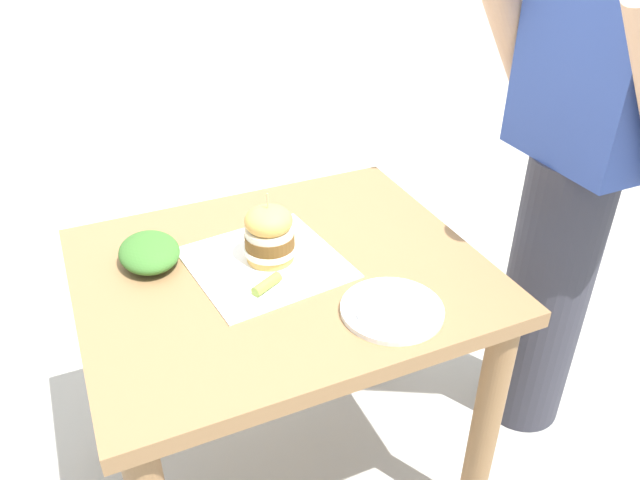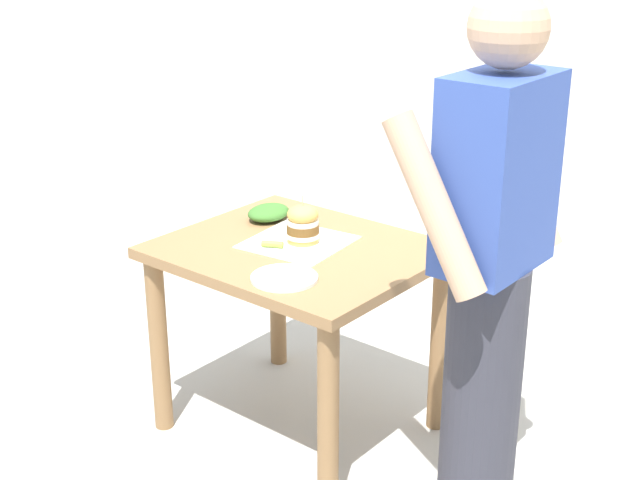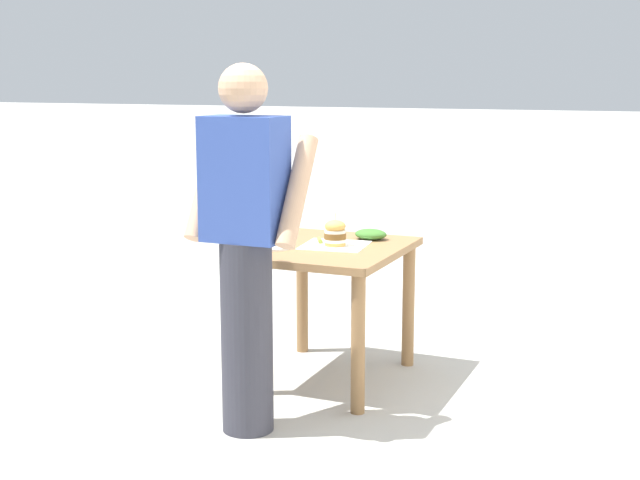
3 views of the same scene
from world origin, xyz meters
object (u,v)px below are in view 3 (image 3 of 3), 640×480
Objects in this scene: pickle_spear at (320,240)px; side_plate_with_forks at (272,246)px; patio_table at (327,272)px; side_salad at (371,234)px; sandwich at (335,233)px; diner_across_table at (246,244)px.

pickle_spear is 0.28m from side_plate_with_forks.
side_salad reaches higher than patio_table.
patio_table is at bearing 16.20° from sandwich.
patio_table is 5.15× the size of side_salad.
side_salad is (-0.15, -0.27, 0.17)m from patio_table.
sandwich is 0.80× the size of side_plate_with_forks.
pickle_spear is 0.30m from side_salad.
side_plate_with_forks is 0.13× the size of diner_across_table.
diner_across_table is (-0.18, 0.64, 0.14)m from side_plate_with_forks.
patio_table is 12.02× the size of pickle_spear.
diner_across_table is at bearing 105.98° from side_plate_with_forks.
side_plate_with_forks is at bearing 29.81° from sandwich.
side_salad is at bearing -132.72° from side_plate_with_forks.
diner_across_table reaches higher than side_plate_with_forks.
patio_table is 0.55× the size of diner_across_table.
patio_table is at bearing 139.24° from pickle_spear.
patio_table is 0.35m from side_salad.
diner_across_table is (0.11, 0.80, 0.07)m from sandwich.
side_plate_with_forks is at bearing -74.02° from diner_across_table.
diner_across_table reaches higher than patio_table.
side_plate_with_forks is at bearing 49.94° from pickle_spear.
side_salad is at bearing -101.32° from diner_across_table.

